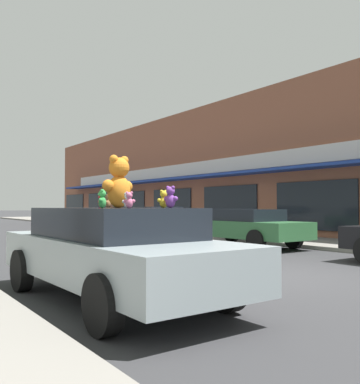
# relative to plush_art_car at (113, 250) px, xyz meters

# --- Properties ---
(ground_plane) EXTENTS (260.00, 260.00, 0.00)m
(ground_plane) POSITION_rel_plush_art_car_xyz_m (3.55, 0.24, -0.74)
(ground_plane) COLOR #333335
(storefront_row) EXTENTS (15.13, 41.33, 6.91)m
(storefront_row) POSITION_rel_plush_art_car_xyz_m (18.73, 13.07, 2.71)
(storefront_row) COLOR brown
(storefront_row) RESTS_ON ground_plane
(plush_art_car) EXTENTS (2.00, 4.81, 1.35)m
(plush_art_car) POSITION_rel_plush_art_car_xyz_m (0.00, 0.00, 0.00)
(plush_art_car) COLOR #8C999E
(plush_art_car) RESTS_ON ground_plane
(teddy_bear_giant) EXTENTS (0.59, 0.41, 0.78)m
(teddy_bear_giant) POSITION_rel_plush_art_car_xyz_m (0.10, 0.01, 0.99)
(teddy_bear_giant) COLOR orange
(teddy_bear_giant) RESTS_ON plush_art_car
(teddy_bear_pink) EXTENTS (0.15, 0.14, 0.21)m
(teddy_bear_pink) POSITION_rel_plush_art_car_xyz_m (-0.20, -0.86, 0.71)
(teddy_bear_pink) COLOR pink
(teddy_bear_pink) RESTS_ON plush_art_car
(teddy_bear_brown) EXTENTS (0.17, 0.15, 0.23)m
(teddy_bear_brown) POSITION_rel_plush_art_car_xyz_m (0.47, 1.15, 0.72)
(teddy_bear_brown) COLOR olive
(teddy_bear_brown) RESTS_ON plush_art_car
(teddy_bear_white) EXTENTS (0.16, 0.10, 0.21)m
(teddy_bear_white) POSITION_rel_plush_art_car_xyz_m (-0.01, -0.45, 0.71)
(teddy_bear_white) COLOR white
(teddy_bear_white) RESTS_ON plush_art_car
(teddy_bear_red) EXTENTS (0.16, 0.15, 0.23)m
(teddy_bear_red) POSITION_rel_plush_art_car_xyz_m (0.19, 0.82, 0.72)
(teddy_bear_red) COLOR red
(teddy_bear_red) RESTS_ON plush_art_car
(teddy_bear_cream) EXTENTS (0.24, 0.23, 0.34)m
(teddy_bear_cream) POSITION_rel_plush_art_car_xyz_m (0.20, 0.33, 0.78)
(teddy_bear_cream) COLOR beige
(teddy_bear_cream) RESTS_ON plush_art_car
(teddy_bear_green) EXTENTS (0.15, 0.17, 0.24)m
(teddy_bear_green) POSITION_rel_plush_art_car_xyz_m (-0.51, -0.71, 0.73)
(teddy_bear_green) COLOR green
(teddy_bear_green) RESTS_ON plush_art_car
(teddy_bear_yellow) EXTENTS (0.20, 0.12, 0.27)m
(teddy_bear_yellow) POSITION_rel_plush_art_car_xyz_m (0.63, -0.38, 0.74)
(teddy_bear_yellow) COLOR yellow
(teddy_bear_yellow) RESTS_ON plush_art_car
(teddy_bear_purple) EXTENTS (0.18, 0.24, 0.32)m
(teddy_bear_purple) POSITION_rel_plush_art_car_xyz_m (0.64, -0.56, 0.77)
(teddy_bear_purple) COLOR purple
(teddy_bear_purple) RESTS_ON plush_art_car
(parked_car_far_center) EXTENTS (1.91, 4.77, 1.27)m
(parked_car_far_center) POSITION_rel_plush_art_car_xyz_m (7.34, 4.95, -0.03)
(parked_car_far_center) COLOR #336B3D
(parked_car_far_center) RESTS_ON ground_plane
(parked_car_far_right) EXTENTS (2.03, 4.33, 1.35)m
(parked_car_far_right) POSITION_rel_plush_art_car_xyz_m (7.34, 10.78, 0.00)
(parked_car_far_right) COLOR #B7B7BC
(parked_car_far_right) RESTS_ON ground_plane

